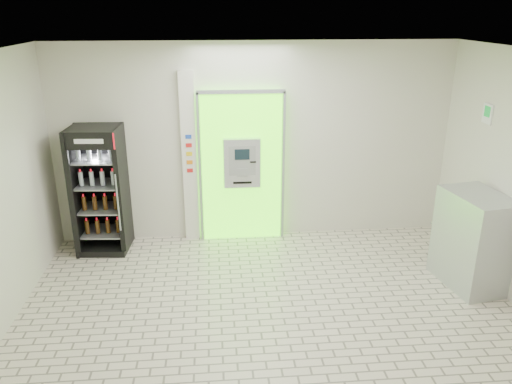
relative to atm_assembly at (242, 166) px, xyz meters
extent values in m
plane|color=#C1B4A0|center=(0.20, -2.41, -1.17)|extent=(6.00, 6.00, 0.00)
plane|color=beige|center=(0.20, 0.09, 0.33)|extent=(6.00, 0.00, 6.00)
plane|color=beige|center=(0.20, -4.91, 0.33)|extent=(6.00, 0.00, 6.00)
plane|color=white|center=(0.20, -2.41, 1.83)|extent=(6.00, 6.00, 0.00)
cube|color=#55FF13|center=(0.00, 0.02, -0.02)|extent=(1.20, 0.12, 2.30)
cube|color=gray|center=(0.00, -0.05, 1.13)|extent=(1.28, 0.04, 0.06)
cube|color=gray|center=(-0.63, -0.05, -0.02)|extent=(0.04, 0.04, 2.30)
cube|color=gray|center=(0.63, -0.05, -0.02)|extent=(0.04, 0.04, 2.30)
cube|color=black|center=(0.10, -0.04, -0.67)|extent=(0.62, 0.01, 0.67)
cube|color=black|center=(-0.34, -0.04, 0.81)|extent=(0.22, 0.01, 0.18)
cube|color=#ACAFB4|center=(0.00, -0.09, 0.08)|extent=(0.55, 0.12, 0.75)
cube|color=black|center=(0.00, -0.16, 0.23)|extent=(0.22, 0.01, 0.16)
cube|color=gray|center=(0.00, -0.16, -0.05)|extent=(0.16, 0.01, 0.12)
cube|color=black|center=(0.16, -0.16, 0.11)|extent=(0.09, 0.01, 0.02)
cube|color=black|center=(0.00, -0.16, -0.21)|extent=(0.28, 0.01, 0.03)
cube|color=silver|center=(-0.78, 0.04, 0.13)|extent=(0.22, 0.10, 2.60)
cube|color=#193FB2|center=(-0.78, -0.02, 0.48)|extent=(0.09, 0.01, 0.06)
cube|color=red|center=(-0.78, -0.02, 0.35)|extent=(0.09, 0.01, 0.06)
cube|color=yellow|center=(-0.78, -0.02, 0.22)|extent=(0.09, 0.01, 0.06)
cube|color=orange|center=(-0.78, -0.02, 0.09)|extent=(0.09, 0.01, 0.06)
cube|color=red|center=(-0.78, -0.02, -0.04)|extent=(0.09, 0.01, 0.06)
cube|color=black|center=(-2.08, -0.24, -0.24)|extent=(0.75, 0.69, 1.87)
cube|color=black|center=(-2.08, 0.05, -0.24)|extent=(0.70, 0.10, 1.87)
cube|color=red|center=(-2.08, -0.56, 0.58)|extent=(0.69, 0.06, 0.22)
cube|color=white|center=(-2.08, -0.56, 0.58)|extent=(0.39, 0.03, 0.07)
cube|color=black|center=(-2.08, -0.24, -1.12)|extent=(0.75, 0.69, 0.09)
cylinder|color=gray|center=(-1.78, -0.58, -0.31)|extent=(0.03, 0.03, 0.84)
cube|color=gray|center=(-2.08, -0.24, -0.89)|extent=(0.63, 0.59, 0.02)
cube|color=gray|center=(-2.08, -0.24, -0.52)|extent=(0.63, 0.59, 0.02)
cube|color=gray|center=(-2.08, -0.24, -0.14)|extent=(0.63, 0.59, 0.02)
cube|color=gray|center=(-2.08, -0.24, 0.23)|extent=(0.63, 0.59, 0.02)
cube|color=#ACAFB4|center=(2.88, -1.70, -0.55)|extent=(0.77, 1.02, 1.25)
cube|color=gray|center=(2.56, -1.70, -0.49)|extent=(0.15, 0.91, 0.01)
cube|color=white|center=(3.19, -1.01, 0.95)|extent=(0.02, 0.22, 0.26)
cube|color=#0D9631|center=(3.18, -1.01, 0.98)|extent=(0.00, 0.14, 0.14)
camera|label=1|loc=(-0.41, -7.22, 2.26)|focal=35.00mm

